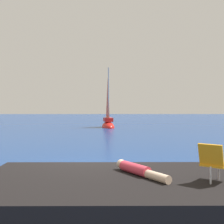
% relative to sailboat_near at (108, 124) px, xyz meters
% --- Properties ---
extents(ground_plane, '(160.00, 160.00, 0.00)m').
position_rel_sailboat_near_xyz_m(ground_plane, '(-0.45, -20.83, -0.36)').
color(ground_plane, navy).
extents(shore_ledge, '(7.28, 3.62, 0.54)m').
position_rel_sailboat_near_xyz_m(shore_ledge, '(0.86, -23.54, -0.09)').
color(shore_ledge, black).
rests_on(shore_ledge, ground).
extents(boulder_seaward, '(0.94, 1.02, 0.64)m').
position_rel_sailboat_near_xyz_m(boulder_seaward, '(2.07, -21.74, -0.36)').
color(boulder_seaward, black).
rests_on(boulder_seaward, ground).
extents(boulder_inland, '(1.43, 1.29, 0.89)m').
position_rel_sailboat_near_xyz_m(boulder_inland, '(-1.29, -21.60, -0.36)').
color(boulder_inland, black).
rests_on(boulder_inland, ground).
extents(sailboat_near, '(1.71, 3.67, 6.67)m').
position_rel_sailboat_near_xyz_m(sailboat_near, '(0.00, 0.00, 0.00)').
color(sailboat_near, red).
rests_on(sailboat_near, ground).
extents(person_sunbather, '(1.06, 1.56, 0.25)m').
position_rel_sailboat_near_xyz_m(person_sunbather, '(0.70, -23.30, 0.30)').
color(person_sunbather, '#DB384C').
rests_on(person_sunbather, shore_ledge).
extents(beach_chair, '(0.75, 0.76, 0.80)m').
position_rel_sailboat_near_xyz_m(beach_chair, '(2.14, -23.98, 0.62)').
color(beach_chair, orange).
rests_on(beach_chair, shore_ledge).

